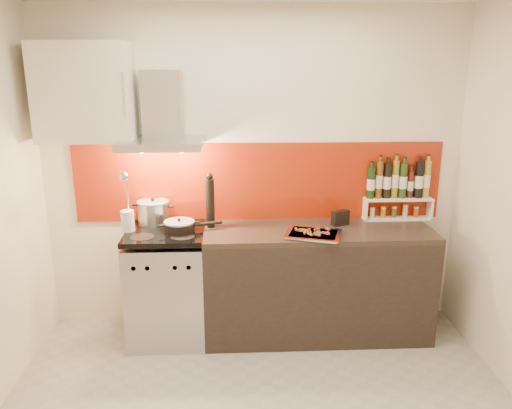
{
  "coord_description": "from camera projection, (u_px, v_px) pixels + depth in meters",
  "views": [
    {
      "loc": [
        -0.17,
        -2.59,
        2.15
      ],
      "look_at": [
        0.0,
        0.95,
        1.15
      ],
      "focal_mm": 35.0,
      "sensor_mm": 36.0,
      "label": 1
    }
  ],
  "objects": [
    {
      "name": "counter",
      "position": [
        317.0,
        282.0,
        4.04
      ],
      "size": [
        1.8,
        0.6,
        0.9
      ],
      "color": "black",
      "rests_on": "ground"
    },
    {
      "name": "saute_pan",
      "position": [
        180.0,
        226.0,
        3.82
      ],
      "size": [
        0.44,
        0.23,
        0.11
      ],
      "color": "black",
      "rests_on": "range_stove"
    },
    {
      "name": "pepper_mill",
      "position": [
        210.0,
        201.0,
        3.92
      ],
      "size": [
        0.07,
        0.07,
        0.44
      ],
      "color": "black",
      "rests_on": "counter"
    },
    {
      "name": "back_wall",
      "position": [
        253.0,
        172.0,
        4.08
      ],
      "size": [
        3.4,
        0.02,
        2.6
      ],
      "primitive_type": "cube",
      "color": "silver",
      "rests_on": "ground"
    },
    {
      "name": "range_hood",
      "position": [
        162.0,
        120.0,
        3.77
      ],
      "size": [
        0.62,
        0.5,
        0.61
      ],
      "color": "#B7B7BA",
      "rests_on": "back_wall"
    },
    {
      "name": "step_shelf",
      "position": [
        398.0,
        190.0,
        4.12
      ],
      "size": [
        0.57,
        0.15,
        0.5
      ],
      "color": "white",
      "rests_on": "counter"
    },
    {
      "name": "baking_tray",
      "position": [
        313.0,
        234.0,
        3.76
      ],
      "size": [
        0.48,
        0.42,
        0.03
      ],
      "color": "silver",
      "rests_on": "counter"
    },
    {
      "name": "backsplash",
      "position": [
        260.0,
        182.0,
        4.09
      ],
      "size": [
        3.0,
        0.02,
        0.64
      ],
      "primitive_type": "cube",
      "color": "maroon",
      "rests_on": "back_wall"
    },
    {
      "name": "caddy_box",
      "position": [
        340.0,
        218.0,
        4.0
      ],
      "size": [
        0.15,
        0.11,
        0.12
      ],
      "primitive_type": "cube",
      "rotation": [
        0.0,
        0.0,
        0.43
      ],
      "color": "black",
      "rests_on": "counter"
    },
    {
      "name": "utensil_jar",
      "position": [
        127.0,
        214.0,
        3.8
      ],
      "size": [
        0.1,
        0.15,
        0.49
      ],
      "color": "silver",
      "rests_on": "range_stove"
    },
    {
      "name": "stock_pot",
      "position": [
        153.0,
        212.0,
        4.01
      ],
      "size": [
        0.25,
        0.25,
        0.22
      ],
      "color": "#B7B7BA",
      "rests_on": "range_stove"
    },
    {
      "name": "upper_cabinet",
      "position": [
        85.0,
        92.0,
        3.67
      ],
      "size": [
        0.7,
        0.35,
        0.72
      ],
      "primitive_type": "cube",
      "color": "beige",
      "rests_on": "back_wall"
    },
    {
      "name": "range_stove",
      "position": [
        168.0,
        286.0,
        3.99
      ],
      "size": [
        0.6,
        0.6,
        0.91
      ],
      "color": "#B7B7BA",
      "rests_on": "ground"
    }
  ]
}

